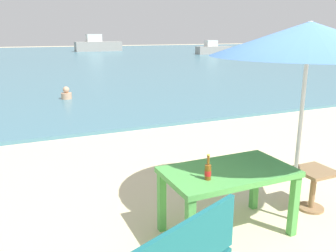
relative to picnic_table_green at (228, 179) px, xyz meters
The scene contains 9 objects.
ground_plane 1.16m from the picnic_table_green, 34.15° to the right, with size 120.00×120.00×0.00m, color beige.
sea_water 29.48m from the picnic_table_green, 88.46° to the left, with size 120.00×50.00×0.08m, color teal.
picnic_table_green is the anchor object (origin of this frame).
beer_bottle_amber 0.42m from the picnic_table_green, 157.72° to the right, with size 0.07×0.07×0.26m.
patio_umbrella 1.71m from the picnic_table_green, ahead, with size 2.10×2.10×2.30m.
side_table_wood 1.33m from the picnic_table_green, ahead, with size 0.44×0.44×0.54m.
swimmer_person 8.77m from the picnic_table_green, 92.72° to the left, with size 0.34×0.34×0.41m.
boat_cargo_ship 39.49m from the picnic_table_green, 78.72° to the left, with size 5.35×1.46×1.94m.
boat_fishing_trawler 33.14m from the picnic_table_green, 58.86° to the left, with size 3.74×1.02×1.36m.
Camera 1 is at (-2.83, -2.40, 2.18)m, focal length 37.44 mm.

